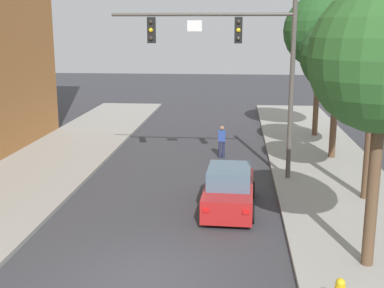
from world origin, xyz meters
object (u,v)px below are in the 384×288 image
object	(u,v)px
pedestrian_crossing_road	(222,140)
street_tree_third	(338,55)
traffic_signal_mast	(239,54)
street_tree_farthest	(320,31)
street_tree_second	(378,33)
car_lead_red	(229,190)
street_tree_nearest	(384,58)

from	to	relation	value
pedestrian_crossing_road	street_tree_third	distance (m)	6.91
traffic_signal_mast	street_tree_farthest	xyz separation A→B (m)	(4.61, 9.06, 0.84)
street_tree_second	pedestrian_crossing_road	bearing A→B (deg)	132.39
car_lead_red	street_tree_farthest	world-z (taller)	street_tree_farthest
pedestrian_crossing_road	street_tree_second	world-z (taller)	street_tree_second
street_tree_second	street_tree_nearest	bearing A→B (deg)	-102.87
car_lead_red	street_tree_nearest	distance (m)	7.63
car_lead_red	street_tree_third	distance (m)	9.98
street_tree_third	street_tree_nearest	bearing A→B (deg)	-95.46
pedestrian_crossing_road	street_tree_third	xyz separation A→B (m)	(5.46, 0.05, 4.24)
traffic_signal_mast	street_tree_farthest	distance (m)	10.20
street_tree_second	street_tree_farthest	bearing A→B (deg)	91.12
street_tree_second	street_tree_farthest	xyz separation A→B (m)	(-0.23, 11.50, -0.01)
street_tree_nearest	street_tree_third	bearing A→B (deg)	84.54
car_lead_red	street_tree_third	size ratio (longest dim) A/B	0.63
pedestrian_crossing_road	street_tree_farthest	world-z (taller)	street_tree_farthest
traffic_signal_mast	car_lead_red	xyz separation A→B (m)	(-0.27, -3.69, -4.67)
traffic_signal_mast	street_tree_third	size ratio (longest dim) A/B	1.10
street_tree_third	pedestrian_crossing_road	bearing A→B (deg)	-179.47
street_tree_second	car_lead_red	bearing A→B (deg)	-166.26
traffic_signal_mast	street_tree_farthest	world-z (taller)	street_tree_farthest
street_tree_nearest	car_lead_red	bearing A→B (deg)	131.28
traffic_signal_mast	pedestrian_crossing_road	size ratio (longest dim) A/B	4.61
traffic_signal_mast	street_tree_nearest	world-z (taller)	traffic_signal_mast
street_tree_farthest	street_tree_second	bearing A→B (deg)	-88.88
street_tree_third	street_tree_farthest	xyz separation A→B (m)	(-0.07, 5.30, 1.08)
car_lead_red	street_tree_nearest	bearing A→B (deg)	-48.72
traffic_signal_mast	street_tree_nearest	bearing A→B (deg)	-66.19
street_tree_third	traffic_signal_mast	bearing A→B (deg)	-141.26
street_tree_second	street_tree_third	size ratio (longest dim) A/B	1.13
traffic_signal_mast	street_tree_farthest	bearing A→B (deg)	63.03
traffic_signal_mast	car_lead_red	bearing A→B (deg)	-94.22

